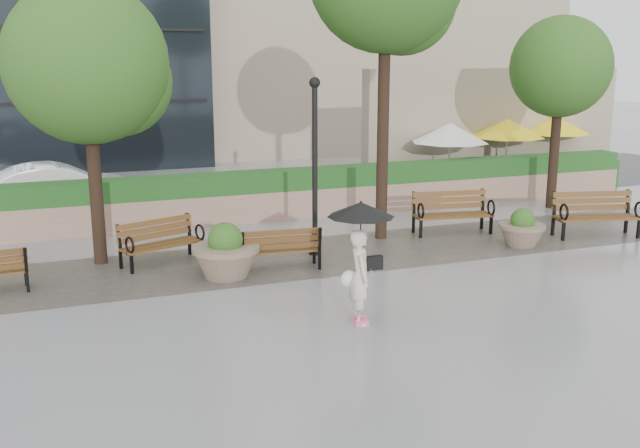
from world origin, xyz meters
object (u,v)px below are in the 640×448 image
object	(u,v)px
bench_1	(162,251)
pedestrian	(360,250)
lamppost	(315,179)
car_right	(58,188)
bench_2	(280,257)
bench_3	(452,221)
planter_left	(226,256)
planter_right	(522,231)
bench_4	(595,224)

from	to	relation	value
bench_1	pedestrian	size ratio (longest dim) A/B	0.92
lamppost	car_right	bearing A→B (deg)	127.26
lamppost	bench_2	bearing A→B (deg)	-142.79
bench_3	planter_left	xyz separation A→B (m)	(-6.21, -1.58, 0.13)
planter_left	planter_right	size ratio (longest dim) A/B	1.26
planter_right	pedestrian	world-z (taller)	pedestrian
bench_1	lamppost	distance (m)	3.69
bench_1	bench_3	world-z (taller)	bench_3
planter_right	car_right	size ratio (longest dim) A/B	0.25
bench_3	planter_left	world-z (taller)	planter_left
bench_4	bench_2	bearing A→B (deg)	-167.21
planter_right	lamppost	bearing A→B (deg)	167.95
planter_left	car_right	size ratio (longest dim) A/B	0.32
lamppost	planter_left	bearing A→B (deg)	-156.93
bench_1	planter_left	bearing A→B (deg)	-73.83
planter_right	pedestrian	size ratio (longest dim) A/B	0.53
bench_1	planter_right	size ratio (longest dim) A/B	1.74
bench_4	planter_left	xyz separation A→B (m)	(-9.36, -0.01, 0.12)
bench_1	planter_left	xyz separation A→B (m)	(1.07, -1.43, 0.16)
bench_2	planter_left	size ratio (longest dim) A/B	1.30
bench_1	bench_4	xyz separation A→B (m)	(10.43, -1.42, 0.05)
bench_3	pedestrian	xyz separation A→B (m)	(-4.70, -4.84, 0.94)
planter_right	car_right	bearing A→B (deg)	141.72
car_right	planter_left	bearing A→B (deg)	-164.77
bench_2	pedestrian	world-z (taller)	pedestrian
bench_2	pedestrian	size ratio (longest dim) A/B	0.86
bench_2	planter_left	world-z (taller)	planter_left
car_right	bench_4	bearing A→B (deg)	-128.18
bench_3	planter_right	world-z (taller)	bench_3
bench_4	lamppost	xyz separation A→B (m)	(-7.07, 0.96, 1.41)
pedestrian	bench_2	bearing A→B (deg)	19.95
planter_left	planter_right	world-z (taller)	planter_left
bench_2	pedestrian	xyz separation A→B (m)	(0.33, -3.39, 0.98)
bench_2	car_right	size ratio (longest dim) A/B	0.42
bench_1	planter_right	bearing A→B (deg)	-31.00
bench_3	pedestrian	size ratio (longest dim) A/B	1.00
bench_3	car_right	xyz separation A→B (m)	(-9.22, 6.35, 0.39)
bench_3	car_right	world-z (taller)	car_right
bench_3	planter_right	size ratio (longest dim) A/B	1.90
car_right	pedestrian	world-z (taller)	pedestrian
planter_right	planter_left	bearing A→B (deg)	179.53
bench_4	bench_3	bearing A→B (deg)	167.10
bench_1	pedestrian	world-z (taller)	pedestrian
bench_1	lamppost	bearing A→B (deg)	-28.45
bench_4	lamppost	size ratio (longest dim) A/B	0.55
planter_left	pedestrian	size ratio (longest dim) A/B	0.66
car_right	pedestrian	size ratio (longest dim) A/B	2.08
bench_4	car_right	xyz separation A→B (m)	(-12.37, 7.92, 0.37)
planter_left	car_right	world-z (taller)	car_right
bench_1	bench_2	distance (m)	2.60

